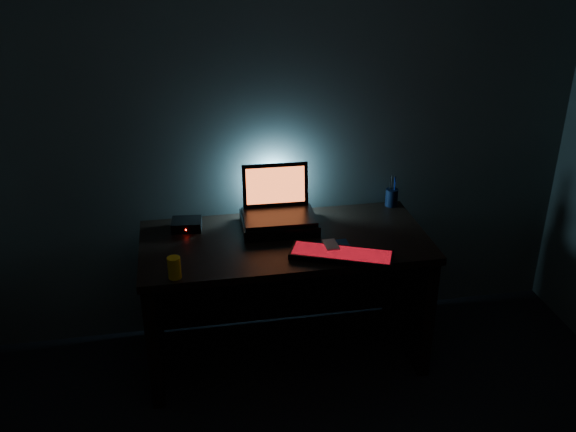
# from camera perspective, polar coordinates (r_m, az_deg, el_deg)

# --- Properties ---
(room) EXTENTS (3.50, 4.00, 2.50)m
(room) POSITION_cam_1_polar(r_m,az_deg,el_deg) (1.75, 9.14, -11.74)
(room) COLOR black
(room) RESTS_ON ground
(desk) EXTENTS (1.50, 0.70, 0.75)m
(desk) POSITION_cam_1_polar(r_m,az_deg,el_deg) (3.52, -0.42, -5.35)
(desk) COLOR black
(desk) RESTS_ON ground
(riser) EXTENTS (0.41, 0.31, 0.06)m
(riser) POSITION_cam_1_polar(r_m,az_deg,el_deg) (3.45, -0.81, -0.62)
(riser) COLOR black
(riser) RESTS_ON desk
(laptop) EXTENTS (0.39, 0.29, 0.26)m
(laptop) POSITION_cam_1_polar(r_m,az_deg,el_deg) (3.46, -0.94, 1.09)
(laptop) COLOR black
(laptop) RESTS_ON riser
(keyboard) EXTENTS (0.53, 0.35, 0.03)m
(keyboard) POSITION_cam_1_polar(r_m,az_deg,el_deg) (3.18, 4.78, -3.47)
(keyboard) COLOR black
(keyboard) RESTS_ON desk
(mousepad) EXTENTS (0.23, 0.21, 0.00)m
(mousepad) POSITION_cam_1_polar(r_m,az_deg,el_deg) (3.24, 3.82, -3.04)
(mousepad) COLOR navy
(mousepad) RESTS_ON desk
(mouse) EXTENTS (0.07, 0.11, 0.03)m
(mouse) POSITION_cam_1_polar(r_m,az_deg,el_deg) (3.23, 3.83, -2.75)
(mouse) COLOR gray
(mouse) RESTS_ON mousepad
(pen_cup) EXTENTS (0.09, 0.09, 0.10)m
(pen_cup) POSITION_cam_1_polar(r_m,az_deg,el_deg) (3.75, 9.19, 1.64)
(pen_cup) COLOR black
(pen_cup) RESTS_ON desk
(juice_glass) EXTENTS (0.07, 0.07, 0.11)m
(juice_glass) POSITION_cam_1_polar(r_m,az_deg,el_deg) (3.03, -10.07, -4.55)
(juice_glass) COLOR yellow
(juice_glass) RESTS_ON desk
(router) EXTENTS (0.17, 0.14, 0.05)m
(router) POSITION_cam_1_polar(r_m,az_deg,el_deg) (3.48, -9.00, -0.76)
(router) COLOR black
(router) RESTS_ON desk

